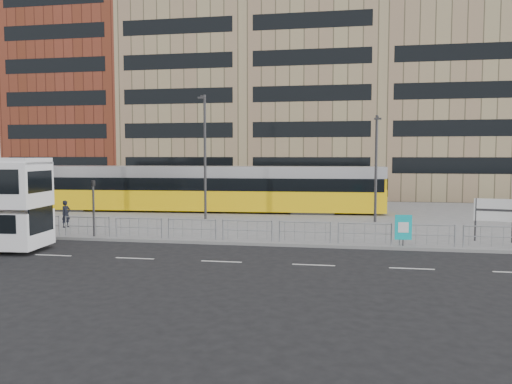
% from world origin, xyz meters
% --- Properties ---
extents(ground, '(120.00, 120.00, 0.00)m').
position_xyz_m(ground, '(0.00, 0.00, 0.00)').
color(ground, black).
rests_on(ground, ground).
extents(plaza, '(64.00, 24.00, 0.15)m').
position_xyz_m(plaza, '(0.00, 12.00, 0.07)').
color(plaza, slate).
rests_on(plaza, ground).
extents(kerb, '(64.00, 0.25, 0.17)m').
position_xyz_m(kerb, '(0.00, 0.05, 0.07)').
color(kerb, gray).
rests_on(kerb, ground).
extents(building_row, '(70.40, 18.40, 31.20)m').
position_xyz_m(building_row, '(1.55, 34.27, 12.91)').
color(building_row, brown).
rests_on(building_row, ground).
extents(pedestrian_barrier, '(32.07, 0.07, 1.10)m').
position_xyz_m(pedestrian_barrier, '(2.00, 0.50, 0.98)').
color(pedestrian_barrier, gray).
rests_on(pedestrian_barrier, plaza).
extents(road_markings, '(62.00, 0.12, 0.01)m').
position_xyz_m(road_markings, '(1.00, -4.00, 0.01)').
color(road_markings, white).
rests_on(road_markings, ground).
extents(tram, '(30.59, 4.68, 3.59)m').
position_xyz_m(tram, '(-4.84, 13.11, 1.95)').
color(tram, yellow).
rests_on(tram, plaza).
extents(station_sign, '(1.92, 0.44, 2.23)m').
position_xyz_m(station_sign, '(14.91, 2.39, 1.70)').
color(station_sign, '#2D2D30').
rests_on(station_sign, plaza).
extents(ad_panel, '(0.82, 0.14, 1.54)m').
position_xyz_m(ad_panel, '(10.16, 0.40, 1.05)').
color(ad_panel, '#2D2D30').
rests_on(ad_panel, plaza).
extents(pedestrian, '(0.58, 0.71, 1.67)m').
position_xyz_m(pedestrian, '(-9.70, 3.40, 0.98)').
color(pedestrian, black).
rests_on(pedestrian, plaza).
extents(traffic_light_west, '(0.23, 0.25, 3.10)m').
position_xyz_m(traffic_light_west, '(-6.31, 0.50, 2.12)').
color(traffic_light_west, '#2D2D30').
rests_on(traffic_light_west, plaza).
extents(lamp_post_west, '(0.45, 1.04, 8.62)m').
position_xyz_m(lamp_post_west, '(-2.24, 8.69, 4.84)').
color(lamp_post_west, '#2D2D30').
rests_on(lamp_post_west, plaza).
extents(lamp_post_east, '(0.45, 1.04, 7.11)m').
position_xyz_m(lamp_post_east, '(9.38, 9.12, 4.07)').
color(lamp_post_east, '#2D2D30').
rests_on(lamp_post_east, plaza).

